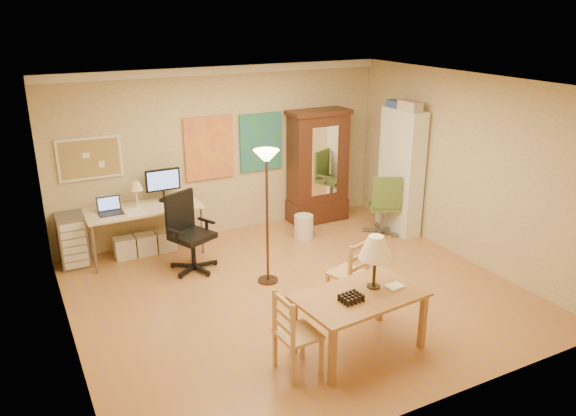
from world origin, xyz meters
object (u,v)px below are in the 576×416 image
dining_table (366,281)px  computer_desk (146,225)px  armoire (318,174)px  office_chair_black (191,250)px  office_chair_green (383,218)px  bookshelf (401,172)px

dining_table → computer_desk: size_ratio=0.86×
computer_desk → armoire: (3.01, 0.08, 0.38)m
computer_desk → office_chair_black: 0.94m
computer_desk → office_chair_black: computer_desk is taller
computer_desk → dining_table: bearing=-67.6°
dining_table → office_chair_black: (-1.05, 2.75, -0.51)m
office_chair_green → armoire: 1.36m
bookshelf → dining_table: bearing=-133.8°
dining_table → computer_desk: (-1.47, 3.57, -0.34)m
computer_desk → bookshelf: 4.11m
armoire → computer_desk: bearing=-178.5°
computer_desk → bookshelf: bearing=-13.9°
dining_table → bookshelf: bookshelf is taller
dining_table → bookshelf: (2.48, 2.59, 0.21)m
dining_table → armoire: 3.96m
dining_table → office_chair_green: 3.41m
dining_table → computer_desk: bearing=112.4°
armoire → office_chair_black: bearing=-160.8°
office_chair_black → office_chair_green: 3.22m
computer_desk → office_chair_black: bearing=-62.7°
computer_desk → bookshelf: size_ratio=0.82×
office_chair_green → bookshelf: bearing=1.7°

